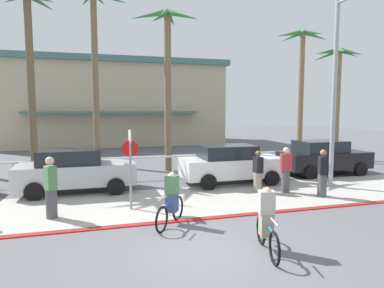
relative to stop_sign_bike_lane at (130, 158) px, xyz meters
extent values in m
plane|color=#5B5B60|center=(1.30, 6.23, -1.68)|extent=(80.00, 80.00, 0.00)
cube|color=#ADAAA0|center=(1.30, 0.43, -1.67)|extent=(44.00, 4.00, 0.02)
cube|color=maroon|center=(1.30, -1.57, -1.66)|extent=(44.00, 0.24, 0.03)
cube|color=#BCAD8E|center=(0.46, 22.43, 1.91)|extent=(20.05, 8.39, 7.18)
cube|color=#47706B|center=(0.46, 22.43, 5.75)|extent=(20.65, 8.99, 0.50)
cube|color=#47706B|center=(0.46, 17.73, 1.32)|extent=(14.04, 1.20, 0.16)
cylinder|color=white|center=(1.30, 4.73, -0.68)|extent=(20.59, 0.08, 0.08)
cylinder|color=white|center=(-4.41, 4.73, -1.18)|extent=(0.08, 0.08, 1.00)
cylinder|color=white|center=(-2.13, 4.73, -1.18)|extent=(0.08, 0.08, 1.00)
cylinder|color=white|center=(0.16, 4.73, -1.18)|extent=(0.08, 0.08, 1.00)
cylinder|color=white|center=(2.45, 4.73, -1.18)|extent=(0.08, 0.08, 1.00)
cylinder|color=white|center=(4.74, 4.73, -1.18)|extent=(0.08, 0.08, 1.00)
cylinder|color=white|center=(7.02, 4.73, -1.18)|extent=(0.08, 0.08, 1.00)
cylinder|color=white|center=(9.31, 4.73, -1.18)|extent=(0.08, 0.08, 1.00)
cylinder|color=white|center=(11.60, 4.73, -1.18)|extent=(0.08, 0.08, 1.00)
cylinder|color=gray|center=(0.00, 0.00, -0.58)|extent=(0.08, 0.08, 2.20)
cube|color=white|center=(0.00, 0.00, 0.70)|extent=(0.04, 0.56, 0.36)
cylinder|color=red|center=(0.00, 0.00, 0.30)|extent=(0.52, 0.03, 0.52)
cylinder|color=#9EA0A5|center=(8.31, 0.91, 2.07)|extent=(0.18, 0.18, 7.50)
cylinder|color=brown|center=(-4.04, 7.68, 2.70)|extent=(0.36, 0.36, 8.75)
cone|color=#387F3D|center=(-3.50, 8.36, 6.91)|extent=(1.36, 1.60, 0.64)
cone|color=#387F3D|center=(-4.24, 8.56, 6.91)|extent=(0.73, 1.88, 0.65)
cylinder|color=#756047|center=(-0.96, 9.16, 3.11)|extent=(0.36, 0.36, 9.57)
cylinder|color=#756047|center=(2.61, 6.49, 2.39)|extent=(0.36, 0.36, 8.13)
cone|color=#387F3D|center=(3.45, 6.49, 6.32)|extent=(1.72, 0.32, 0.58)
cone|color=#387F3D|center=(2.93, 7.05, 6.24)|extent=(0.97, 1.36, 0.72)
cone|color=#387F3D|center=(2.30, 7.04, 6.30)|extent=(0.95, 1.32, 0.60)
cone|color=#387F3D|center=(1.68, 6.49, 6.20)|extent=(1.94, 0.32, 0.80)
cone|color=#387F3D|center=(2.31, 5.97, 6.19)|extent=(0.94, 1.31, 0.82)
cone|color=#387F3D|center=(2.98, 5.85, 6.22)|extent=(1.06, 1.51, 0.77)
cylinder|color=#846B4C|center=(11.70, 8.32, 2.37)|extent=(0.36, 0.36, 8.10)
cone|color=#387F3D|center=(12.63, 8.32, 6.21)|extent=(1.92, 0.32, 0.73)
cone|color=#387F3D|center=(12.02, 8.86, 6.15)|extent=(0.97, 1.36, 0.83)
cone|color=#387F3D|center=(11.32, 8.97, 6.22)|extent=(1.07, 1.54, 0.72)
cone|color=#387F3D|center=(10.75, 8.32, 6.22)|extent=(1.96, 0.32, 0.71)
cone|color=#387F3D|center=(11.25, 7.53, 6.28)|extent=(1.21, 1.77, 0.60)
cone|color=#387F3D|center=(12.03, 7.75, 6.26)|extent=(0.97, 1.36, 0.63)
cylinder|color=#846B4C|center=(13.95, 7.64, 1.81)|extent=(0.36, 0.36, 6.98)
cone|color=#2D6B33|center=(14.65, 7.64, 5.12)|extent=(1.47, 0.32, 0.68)
cone|color=#2D6B33|center=(14.35, 8.32, 5.04)|extent=(1.12, 1.61, 0.82)
cone|color=#2D6B33|center=(13.53, 8.37, 5.03)|extent=(1.17, 1.71, 0.84)
cone|color=#2D6B33|center=(13.09, 7.64, 5.13)|extent=(1.79, 0.32, 0.65)
cone|color=#2D6B33|center=(13.51, 6.87, 5.12)|extent=(1.20, 1.76, 0.69)
cone|color=#2D6B33|center=(14.31, 7.01, 5.07)|extent=(1.05, 1.49, 0.77)
cube|color=#B2B7BC|center=(-1.77, 2.88, -0.95)|extent=(4.40, 1.80, 0.80)
cube|color=#1E2328|center=(-2.02, 2.88, -0.27)|extent=(2.29, 1.58, 0.56)
cylinder|color=black|center=(-0.36, 3.78, -1.35)|extent=(0.66, 0.22, 0.66)
cylinder|color=black|center=(-0.36, 1.98, -1.35)|extent=(0.66, 0.22, 0.66)
cylinder|color=black|center=(-3.18, 3.78, -1.35)|extent=(0.66, 0.22, 0.66)
cylinder|color=black|center=(-3.18, 1.98, -1.35)|extent=(0.66, 0.22, 0.66)
cube|color=white|center=(4.64, 2.67, -0.95)|extent=(4.40, 1.80, 0.80)
cube|color=#1E2328|center=(4.39, 2.67, -0.27)|extent=(2.29, 1.58, 0.56)
cylinder|color=black|center=(6.05, 3.57, -1.35)|extent=(0.66, 0.22, 0.66)
cylinder|color=black|center=(6.05, 1.77, -1.35)|extent=(0.66, 0.22, 0.66)
cylinder|color=black|center=(3.23, 3.57, -1.35)|extent=(0.66, 0.22, 0.66)
cylinder|color=black|center=(3.23, 1.77, -1.35)|extent=(0.66, 0.22, 0.66)
cube|color=black|center=(9.85, 3.37, -0.95)|extent=(4.40, 1.80, 0.80)
cube|color=#1E2328|center=(9.60, 3.37, -0.27)|extent=(2.29, 1.58, 0.56)
cylinder|color=black|center=(11.26, 4.27, -1.35)|extent=(0.66, 0.22, 0.66)
cylinder|color=black|center=(11.26, 2.47, -1.35)|extent=(0.66, 0.22, 0.66)
cylinder|color=black|center=(8.44, 4.27, -1.35)|extent=(0.66, 0.22, 0.66)
cylinder|color=black|center=(8.44, 2.47, -1.35)|extent=(0.66, 0.22, 0.66)
torus|color=black|center=(0.57, -2.26, -1.35)|extent=(0.48, 0.61, 0.72)
torus|color=black|center=(1.22, -1.38, -1.35)|extent=(0.48, 0.61, 0.72)
cylinder|color=#2851A8|center=(1.02, -1.65, -1.20)|extent=(0.45, 0.58, 0.35)
cylinder|color=#2851A8|center=(0.71, -2.07, -1.06)|extent=(0.27, 0.34, 0.07)
cylinder|color=#2851A8|center=(0.97, -1.73, -1.13)|extent=(0.05, 0.05, 0.44)
cylinder|color=silver|center=(0.60, -2.22, -0.80)|extent=(0.33, 0.42, 0.04)
cube|color=#384C7A|center=(0.97, -1.73, -1.07)|extent=(0.42, 0.42, 0.52)
cube|color=#4C7F51|center=(0.97, -1.73, -0.55)|extent=(0.43, 0.41, 0.52)
sphere|color=beige|center=(0.97, -1.73, -0.32)|extent=(0.22, 0.22, 0.22)
torus|color=black|center=(2.47, -4.74, -1.35)|extent=(0.22, 0.71, 0.72)
torus|color=black|center=(2.72, -3.66, -1.35)|extent=(0.22, 0.71, 0.72)
cylinder|color=#197F7A|center=(2.64, -3.99, -1.20)|extent=(0.21, 0.68, 0.35)
cylinder|color=#197F7A|center=(2.53, -4.50, -1.06)|extent=(0.14, 0.38, 0.07)
cylinder|color=#197F7A|center=(2.62, -4.08, -1.13)|extent=(0.05, 0.05, 0.44)
cylinder|color=silver|center=(2.48, -4.69, -0.80)|extent=(0.15, 0.50, 0.04)
cube|color=gray|center=(2.62, -4.08, -1.07)|extent=(0.35, 0.38, 0.52)
cube|color=#B7B2A8|center=(2.62, -4.08, -0.55)|extent=(0.39, 0.33, 0.52)
sphere|color=#D6A884|center=(2.62, -4.08, -0.32)|extent=(0.22, 0.22, 0.22)
cylinder|color=#4C4C51|center=(-2.35, -0.29, -1.23)|extent=(0.43, 0.43, 0.89)
cube|color=#4C7F51|center=(-2.35, -0.29, -0.45)|extent=(0.41, 0.47, 0.68)
sphere|color=beige|center=(-2.35, -0.29, 0.05)|extent=(0.24, 0.24, 0.24)
cylinder|color=#4C4C51|center=(6.92, -0.38, -1.25)|extent=(0.42, 0.42, 0.85)
cube|color=black|center=(6.92, -0.38, -0.50)|extent=(0.39, 0.47, 0.65)
sphere|color=#9E7556|center=(6.92, -0.38, -0.03)|extent=(0.23, 0.23, 0.23)
cylinder|color=#4C4C51|center=(5.96, 0.55, -1.25)|extent=(0.39, 0.39, 0.85)
cube|color=#A33338|center=(5.96, 0.55, -0.49)|extent=(0.45, 0.35, 0.66)
sphere|color=beige|center=(5.96, 0.55, -0.02)|extent=(0.23, 0.23, 0.23)
cylinder|color=gray|center=(4.97, 0.92, -1.28)|extent=(0.32, 0.32, 0.79)
cube|color=black|center=(4.97, 0.92, -0.59)|extent=(0.26, 0.40, 0.61)
sphere|color=brown|center=(4.97, 0.92, -0.15)|extent=(0.22, 0.22, 0.22)
camera|label=1|loc=(-1.05, -10.75, 1.53)|focal=31.57mm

